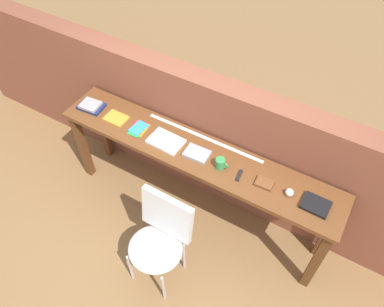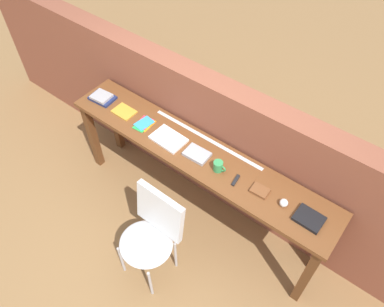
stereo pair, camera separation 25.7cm
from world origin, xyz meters
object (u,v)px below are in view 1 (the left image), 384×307
object	(u,v)px
magazine_cycling	(116,118)
book_stack_leftmost	(91,106)
mug	(221,163)
multitool_folded	(239,175)
book_open_centre	(166,141)
book_repair_rightmost	(316,205)
leather_journal_brown	(264,183)
sports_ball_small	(290,192)
chair_white_moulded	(160,237)
pamphlet_pile_colourful	(139,128)

from	to	relation	value
magazine_cycling	book_stack_leftmost	bearing A→B (deg)	-179.91
book_stack_leftmost	mug	bearing A→B (deg)	-0.98
magazine_cycling	multitool_folded	distance (m)	1.21
book_open_centre	book_repair_rightmost	bearing A→B (deg)	3.54
magazine_cycling	book_open_centre	bearing A→B (deg)	-0.97
book_stack_leftmost	book_repair_rightmost	xyz separation A→B (m)	(2.09, 0.00, -0.01)
book_stack_leftmost	leather_journal_brown	bearing A→B (deg)	0.00
multitool_folded	magazine_cycling	bearing A→B (deg)	178.78
book_open_centre	book_repair_rightmost	size ratio (longest dim) A/B	1.43
sports_ball_small	book_repair_rightmost	xyz separation A→B (m)	(0.20, 0.00, -0.02)
chair_white_moulded	book_repair_rightmost	xyz separation A→B (m)	(0.96, 0.64, 0.37)
book_stack_leftmost	book_open_centre	size ratio (longest dim) A/B	0.83
book_open_centre	multitool_folded	size ratio (longest dim) A/B	2.60
book_open_centre	multitool_folded	bearing A→B (deg)	1.57
magazine_cycling	mug	bearing A→B (deg)	-0.73
magazine_cycling	pamphlet_pile_colourful	xyz separation A→B (m)	(0.25, -0.00, -0.00)
book_stack_leftmost	leather_journal_brown	xyz separation A→B (m)	(1.69, 0.00, -0.01)
book_open_centre	multitool_folded	distance (m)	0.68
book_open_centre	mug	world-z (taller)	mug
chair_white_moulded	book_repair_rightmost	bearing A→B (deg)	33.55
pamphlet_pile_colourful	sports_ball_small	distance (m)	1.36
chair_white_moulded	mug	distance (m)	0.75
chair_white_moulded	multitool_folded	xyz separation A→B (m)	(0.37, 0.60, 0.36)
multitool_folded	sports_ball_small	distance (m)	0.39
sports_ball_small	magazine_cycling	bearing A→B (deg)	-179.92
book_open_centre	book_stack_leftmost	bearing A→B (deg)	-178.37
chair_white_moulded	mug	size ratio (longest dim) A/B	8.10
chair_white_moulded	pamphlet_pile_colourful	distance (m)	0.94
chair_white_moulded	pamphlet_pile_colourful	bearing A→B (deg)	133.79
book_stack_leftmost	pamphlet_pile_colourful	bearing A→B (deg)	-0.31
leather_journal_brown	book_open_centre	bearing A→B (deg)	177.99
magazine_cycling	book_repair_rightmost	distance (m)	1.81
leather_journal_brown	book_repair_rightmost	distance (m)	0.40
magazine_cycling	sports_ball_small	size ratio (longest dim) A/B	3.22
book_repair_rightmost	multitool_folded	bearing A→B (deg)	-175.56
multitool_folded	book_repair_rightmost	size ratio (longest dim) A/B	0.55
pamphlet_pile_colourful	leather_journal_brown	bearing A→B (deg)	0.14
book_repair_rightmost	sports_ball_small	bearing A→B (deg)	-177.45
magazine_cycling	leather_journal_brown	xyz separation A→B (m)	(1.41, 0.00, 0.01)
book_stack_leftmost	sports_ball_small	bearing A→B (deg)	0.02
magazine_cycling	sports_ball_small	distance (m)	1.61
pamphlet_pile_colourful	book_repair_rightmost	size ratio (longest dim) A/B	0.95
mug	magazine_cycling	bearing A→B (deg)	178.85
pamphlet_pile_colourful	mug	bearing A→B (deg)	-1.42
pamphlet_pile_colourful	magazine_cycling	bearing A→B (deg)	179.72
chair_white_moulded	sports_ball_small	size ratio (longest dim) A/B	14.47
multitool_folded	book_open_centre	bearing A→B (deg)	178.92
multitool_folded	leather_journal_brown	world-z (taller)	leather_journal_brown
leather_journal_brown	book_repair_rightmost	size ratio (longest dim) A/B	0.65
book_repair_rightmost	magazine_cycling	bearing A→B (deg)	-178.48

